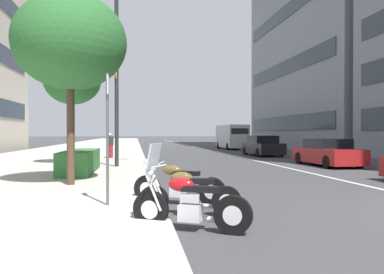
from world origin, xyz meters
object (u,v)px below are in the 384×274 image
object	(u,v)px
car_approaching_light	(262,146)
pedestrian_on_plaza	(110,145)
street_tree_far_plaza	(70,43)
motorcycle_by_sign_pole	(188,205)
parking_sign_by_curb	(108,126)
motorcycle_under_tarp	(178,186)
street_tree_near_plaza_corner	(72,81)
motorcycle_nearest_camera	(189,195)
delivery_van_ahead	(232,136)
street_lamp_with_banners	(125,56)
car_lead_in_lane	(327,153)

from	to	relation	value
car_approaching_light	pedestrian_on_plaza	world-z (taller)	pedestrian_on_plaza
street_tree_far_plaza	motorcycle_by_sign_pole	bearing A→B (deg)	-152.03
pedestrian_on_plaza	motorcycle_by_sign_pole	bearing A→B (deg)	-50.42
car_approaching_light	parking_sign_by_curb	size ratio (longest dim) A/B	1.58
motorcycle_by_sign_pole	street_tree_far_plaza	bearing A→B (deg)	-34.78
motorcycle_by_sign_pole	motorcycle_under_tarp	xyz separation A→B (m)	(2.49, -0.09, -0.02)
parking_sign_by_curb	street_tree_near_plaza_corner	distance (m)	11.84
motorcycle_nearest_camera	parking_sign_by_curb	bearing A→B (deg)	-6.81
motorcycle_under_tarp	delivery_van_ahead	size ratio (longest dim) A/B	0.36
street_lamp_with_banners	street_tree_near_plaza_corner	world-z (taller)	street_lamp_with_banners
street_lamp_with_banners	street_tree_far_plaza	distance (m)	6.37
car_lead_in_lane	street_tree_near_plaza_corner	size ratio (longest dim) A/B	0.88
delivery_van_ahead	pedestrian_on_plaza	size ratio (longest dim) A/B	3.80
motorcycle_by_sign_pole	motorcycle_nearest_camera	world-z (taller)	motorcycle_by_sign_pole
parking_sign_by_curb	street_tree_far_plaza	distance (m)	4.45
car_lead_in_lane	street_lamp_with_banners	size ratio (longest dim) A/B	0.55
car_approaching_light	pedestrian_on_plaza	distance (m)	11.30
motorcycle_by_sign_pole	delivery_van_ahead	world-z (taller)	delivery_van_ahead
car_approaching_light	street_lamp_with_banners	size ratio (longest dim) A/B	0.52
street_lamp_with_banners	pedestrian_on_plaza	bearing A→B (deg)	9.94
motorcycle_under_tarp	street_tree_near_plaza_corner	bearing A→B (deg)	-43.79
motorcycle_by_sign_pole	car_approaching_light	xyz separation A→B (m)	(20.85, -8.40, 0.25)
car_lead_in_lane	parking_sign_by_curb	world-z (taller)	parking_sign_by_curb
street_lamp_with_banners	pedestrian_on_plaza	distance (m)	7.66
pedestrian_on_plaza	car_lead_in_lane	bearing A→B (deg)	5.18
delivery_van_ahead	motorcycle_nearest_camera	bearing A→B (deg)	162.69
car_approaching_light	delivery_van_ahead	bearing A→B (deg)	-5.37
motorcycle_by_sign_pole	delivery_van_ahead	distance (m)	33.52
delivery_van_ahead	street_tree_far_plaza	size ratio (longest dim) A/B	1.04
delivery_van_ahead	street_tree_far_plaza	xyz separation A→B (m)	(-27.07, 11.77, 2.98)
motorcycle_under_tarp	car_approaching_light	world-z (taller)	car_approaching_light
motorcycle_by_sign_pole	street_tree_near_plaza_corner	bearing A→B (deg)	-46.02
delivery_van_ahead	street_lamp_with_banners	bearing A→B (deg)	152.28
motorcycle_under_tarp	pedestrian_on_plaza	distance (m)	15.33
motorcycle_under_tarp	street_lamp_with_banners	xyz separation A→B (m)	(8.86, 1.42, 4.77)
car_lead_in_lane	car_approaching_light	world-z (taller)	car_approaching_light
street_tree_far_plaza	street_tree_near_plaza_corner	size ratio (longest dim) A/B	1.06
street_tree_near_plaza_corner	motorcycle_by_sign_pole	bearing A→B (deg)	-163.27
motorcycle_by_sign_pole	car_approaching_light	distance (m)	22.48
delivery_van_ahead	street_tree_far_plaza	bearing A→B (deg)	155.05
motorcycle_nearest_camera	pedestrian_on_plaza	size ratio (longest dim) A/B	1.34
delivery_van_ahead	motorcycle_under_tarp	bearing A→B (deg)	161.90
car_lead_in_lane	delivery_van_ahead	bearing A→B (deg)	-1.38
car_lead_in_lane	street_lamp_with_banners	xyz separation A→B (m)	(-0.63, 10.15, 4.55)
street_lamp_with_banners	street_tree_far_plaza	xyz separation A→B (m)	(-6.14, 1.44, -0.87)
car_lead_in_lane	parking_sign_by_curb	bearing A→B (deg)	133.84
pedestrian_on_plaza	motorcycle_nearest_camera	bearing A→B (deg)	-49.26
car_approaching_light	delivery_van_ahead	size ratio (longest dim) A/B	0.76
car_approaching_light	delivery_van_ahead	world-z (taller)	delivery_van_ahead
parking_sign_by_curb	motorcycle_nearest_camera	bearing A→B (deg)	-109.64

